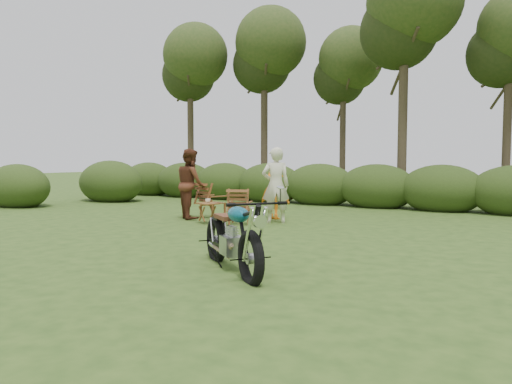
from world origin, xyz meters
The scene contains 10 objects.
ground centered at (0.00, 0.00, 0.00)m, with size 80.00×80.00×0.00m, color #2A4617.
tree_line centered at (0.50, 9.74, 3.81)m, with size 22.52×11.62×8.14m.
motorcycle centered at (1.17, -0.84, 0.00)m, with size 2.17×0.82×1.24m, color #0C85A8, non-canonical shape.
lawn_chair_right centered at (-1.44, 3.26, 0.00)m, with size 0.58×0.58×0.85m, color #5E3017, non-canonical shape.
lawn_chair_left centered at (-2.83, 4.03, 0.00)m, with size 0.63×0.63×0.92m, color brown, non-canonical shape.
side_table centered at (-2.17, 2.93, 0.25)m, with size 0.49×0.41×0.50m, color brown, non-canonical shape.
cup centered at (-2.18, 2.97, 0.55)m, with size 0.13×0.13×0.10m, color beige.
adult_a centered at (-0.82, 3.89, 0.00)m, with size 0.67×0.44×1.84m, color beige.
adult_b centered at (-3.13, 3.48, 0.00)m, with size 0.89×0.69×1.83m, color #542918.
child centered at (-1.23, 4.56, 0.00)m, with size 0.82×0.47×1.28m, color orange.
Camera 1 is at (5.19, -6.60, 1.60)m, focal length 35.00 mm.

